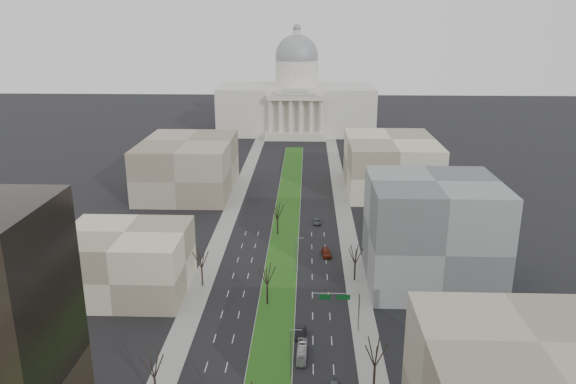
% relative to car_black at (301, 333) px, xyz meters
% --- Properties ---
extents(ground, '(600.00, 600.00, 0.00)m').
position_rel_car_black_xyz_m(ground, '(-5.20, 52.18, -0.77)').
color(ground, black).
rests_on(ground, ground).
extents(median, '(8.00, 222.03, 0.20)m').
position_rel_car_black_xyz_m(median, '(-5.20, 51.16, -0.67)').
color(median, '#999993').
rests_on(median, ground).
extents(sidewalk_left, '(5.00, 330.00, 0.15)m').
position_rel_car_black_xyz_m(sidewalk_left, '(-22.70, 27.18, -0.70)').
color(sidewalk_left, gray).
rests_on(sidewalk_left, ground).
extents(sidewalk_right, '(5.00, 330.00, 0.15)m').
position_rel_car_black_xyz_m(sidewalk_right, '(12.30, 27.18, -0.70)').
color(sidewalk_right, gray).
rests_on(sidewalk_right, ground).
extents(capitol, '(80.00, 46.00, 55.00)m').
position_rel_car_black_xyz_m(capitol, '(-5.20, 201.76, 15.53)').
color(capitol, beige).
rests_on(capitol, ground).
extents(building_beige_left, '(26.00, 22.00, 14.00)m').
position_rel_car_black_xyz_m(building_beige_left, '(-38.20, 17.18, 6.23)').
color(building_beige_left, gray).
rests_on(building_beige_left, ground).
extents(building_grey_right, '(28.00, 26.00, 24.00)m').
position_rel_car_black_xyz_m(building_grey_right, '(28.80, 24.18, 11.23)').
color(building_grey_right, '#5C5F61').
rests_on(building_grey_right, ground).
extents(building_far_left, '(30.00, 40.00, 18.00)m').
position_rel_car_black_xyz_m(building_far_left, '(-40.20, 92.18, 8.23)').
color(building_far_left, gray).
rests_on(building_far_left, ground).
extents(building_far_right, '(30.00, 40.00, 18.00)m').
position_rel_car_black_xyz_m(building_far_right, '(29.80, 97.18, 8.23)').
color(building_far_right, gray).
rests_on(building_far_right, ground).
extents(tree_left_mid, '(5.40, 5.40, 9.72)m').
position_rel_car_black_xyz_m(tree_left_mid, '(-22.40, -19.82, 6.23)').
color(tree_left_mid, black).
rests_on(tree_left_mid, ground).
extents(tree_left_far, '(5.28, 5.28, 9.50)m').
position_rel_car_black_xyz_m(tree_left_far, '(-22.40, 20.18, 6.07)').
color(tree_left_far, black).
rests_on(tree_left_far, ground).
extents(tree_right_mid, '(5.52, 5.52, 9.94)m').
position_rel_car_black_xyz_m(tree_right_mid, '(12.00, -15.82, 6.38)').
color(tree_right_mid, black).
rests_on(tree_right_mid, ground).
extents(tree_right_far, '(5.04, 5.04, 9.07)m').
position_rel_car_black_xyz_m(tree_right_far, '(12.00, 24.18, 5.76)').
color(tree_right_far, black).
rests_on(tree_right_far, ground).
extents(tree_median_b, '(5.40, 5.40, 9.72)m').
position_rel_car_black_xyz_m(tree_median_b, '(-7.20, 12.18, 6.23)').
color(tree_median_b, black).
rests_on(tree_median_b, ground).
extents(tree_median_c, '(5.40, 5.40, 9.72)m').
position_rel_car_black_xyz_m(tree_median_c, '(-7.20, 52.18, 6.23)').
color(tree_median_c, black).
rests_on(tree_median_c, ground).
extents(streetlamp_median_b, '(1.90, 0.20, 9.16)m').
position_rel_car_black_xyz_m(streetlamp_median_b, '(-1.44, -12.82, 4.04)').
color(streetlamp_median_b, gray).
rests_on(streetlamp_median_b, ground).
extents(streetlamp_median_c, '(1.90, 0.20, 9.16)m').
position_rel_car_black_xyz_m(streetlamp_median_c, '(-1.44, 27.18, 4.04)').
color(streetlamp_median_c, gray).
rests_on(streetlamp_median_c, ground).
extents(mast_arm_signs, '(9.12, 0.24, 8.09)m').
position_rel_car_black_xyz_m(mast_arm_signs, '(8.29, 2.20, 5.33)').
color(mast_arm_signs, gray).
rests_on(mast_arm_signs, ground).
extents(car_black, '(2.00, 4.81, 1.55)m').
position_rel_car_black_xyz_m(car_black, '(0.00, 0.00, 0.00)').
color(car_black, black).
rests_on(car_black, ground).
extents(car_red, '(2.62, 5.58, 1.57)m').
position_rel_car_black_xyz_m(car_red, '(5.94, 38.03, 0.01)').
color(car_red, '#621E0D').
rests_on(car_red, ground).
extents(car_grey_far, '(2.18, 4.58, 1.26)m').
position_rel_car_black_xyz_m(car_grey_far, '(3.94, 61.16, -0.14)').
color(car_grey_far, '#4E5156').
rests_on(car_grey_far, ground).
extents(box_van, '(1.87, 7.13, 1.97)m').
position_rel_car_black_xyz_m(box_van, '(0.30, -6.70, 0.21)').
color(box_van, silver).
rests_on(box_van, ground).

